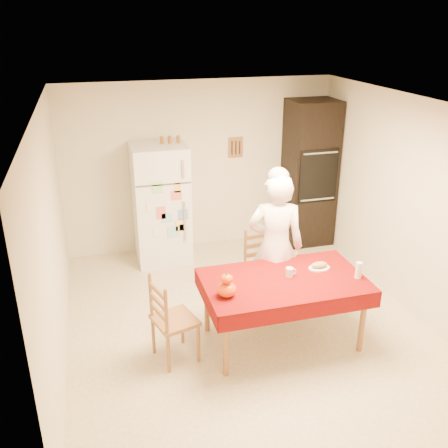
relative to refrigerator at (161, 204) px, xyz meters
name	(u,v)px	position (x,y,z in m)	size (l,w,h in m)	color
floor	(244,320)	(0.65, -1.88, -0.85)	(4.50, 4.50, 0.00)	tan
room_shell	(247,189)	(0.65, -1.88, 0.77)	(4.02, 4.52, 2.51)	beige
refrigerator	(161,204)	(0.00, 0.00, 0.00)	(0.75, 0.74, 1.70)	white
oven_cabinet	(309,174)	(2.28, 0.05, 0.25)	(0.70, 0.62, 2.20)	black
dining_table	(284,285)	(0.92, -2.35, -0.16)	(1.70, 1.00, 0.76)	brown
chair_far	(262,264)	(0.99, -1.50, -0.34)	(0.46, 0.45, 0.95)	brown
chair_left	(169,317)	(-0.30, -2.35, -0.34)	(0.50, 0.52, 0.95)	brown
seated_woman	(275,247)	(1.03, -1.81, 0.03)	(0.64, 0.42, 1.76)	white
coffee_mug	(289,272)	(1.00, -2.31, -0.04)	(0.08, 0.08, 0.10)	silver
pumpkin_lower	(227,289)	(0.25, -2.52, -0.02)	(0.19, 0.19, 0.14)	#E84A05
pumpkin_upper	(227,279)	(0.25, -2.52, 0.10)	(0.12, 0.12, 0.09)	#D53905
wine_glass	(359,270)	(1.69, -2.52, 0.00)	(0.07, 0.07, 0.18)	silver
bread_plate	(319,268)	(1.38, -2.24, -0.08)	(0.24, 0.24, 0.02)	silver
bread_loaf	(319,265)	(1.38, -2.24, -0.04)	(0.18, 0.10, 0.06)	#A0834E
spice_jar_left	(162,140)	(0.06, 0.05, 0.90)	(0.05, 0.05, 0.10)	brown
spice_jar_mid	(170,140)	(0.17, 0.05, 0.90)	(0.05, 0.05, 0.10)	brown
spice_jar_right	(178,139)	(0.29, 0.05, 0.90)	(0.05, 0.05, 0.10)	brown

